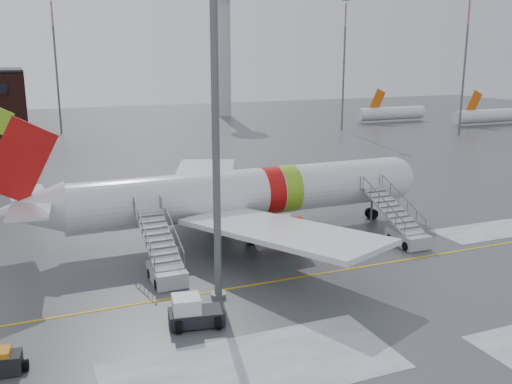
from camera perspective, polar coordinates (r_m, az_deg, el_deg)
name	(u,v)px	position (r m, az deg, el deg)	size (l,w,h in m)	color
ground	(280,274)	(38.44, 2.41, -8.22)	(260.00, 260.00, 0.00)	#494C4F
airliner	(235,195)	(45.27, -2.09, -0.27)	(35.03, 32.97, 11.18)	silver
airstair_fwd	(402,229)	(45.71, 14.40, -3.63)	(2.05, 7.70, 3.48)	#A8ABAF
airstair_aft	(164,263)	(37.91, -9.18, -6.98)	(2.05, 7.70, 3.48)	#ABAEB2
pushback_tug	(193,312)	(31.59, -6.35, -11.88)	(3.16, 2.57, 1.68)	black
baggage_tractor	(1,364)	(29.65, -24.14, -15.39)	(2.39, 1.29, 1.21)	black
light_mast_near	(215,78)	(31.95, -4.15, 11.29)	(1.20, 1.20, 25.13)	#595B60
control_tower	(224,34)	(135.12, -3.23, 15.54)	(6.40, 6.40, 30.00)	#B2B5BA
light_mast_far_ne	(344,56)	(110.26, 8.82, 13.27)	(1.20, 1.20, 24.25)	#595B60
light_mast_far_n	(55,56)	(110.49, -19.42, 12.68)	(1.20, 1.20, 24.25)	#595B60
light_mast_far_e	(465,56)	(108.63, 20.20, 12.61)	(1.20, 1.20, 24.25)	#595B60
distant_aircraft	(422,124)	(124.54, 16.24, 6.54)	(35.00, 18.00, 8.00)	#D8590C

